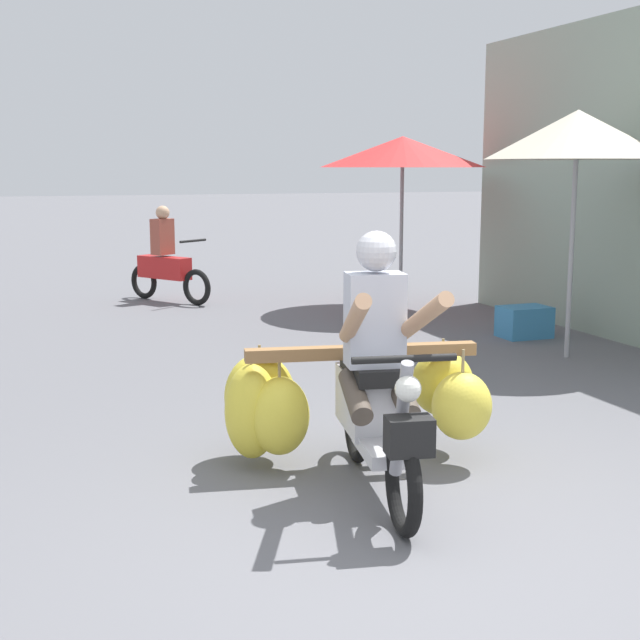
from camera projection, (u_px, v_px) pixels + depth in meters
name	position (u px, v px, depth m)	size (l,w,h in m)	color
ground_plane	(443.00, 565.00, 4.30)	(120.00, 120.00, 0.00)	slate
motorbike_main_loaded	(346.00, 394.00, 5.52)	(1.82, 2.00, 1.58)	black
motorbike_distant_ahead_left	(165.00, 263.00, 12.68)	(0.97, 1.40, 1.40)	black
market_umbrella_near_shop	(577.00, 135.00, 8.63)	(1.83, 1.83, 2.51)	#99999E
market_umbrella_further_along	(403.00, 152.00, 11.68)	(2.23, 2.23, 2.36)	#99999E
produce_crate	(524.00, 322.00, 10.05)	(0.56, 0.40, 0.36)	teal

